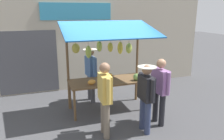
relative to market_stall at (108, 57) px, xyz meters
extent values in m
plane|color=#424244|center=(0.01, 0.04, -1.54)|extent=(40.00, 40.00, 0.00)
cube|color=#B2A893|center=(0.01, -2.16, 0.16)|extent=(9.00, 0.25, 3.40)
cube|color=teal|center=(0.46, -2.01, 1.21)|extent=(2.40, 0.06, 0.56)
cube|color=#47474C|center=(2.15, -2.02, -0.44)|extent=(1.90, 0.04, 2.10)
cube|color=brown|center=(0.01, 0.04, -0.69)|extent=(2.20, 0.90, 0.05)
cylinder|color=brown|center=(1.05, 0.43, -1.13)|extent=(0.06, 0.06, 0.83)
cylinder|color=brown|center=(-1.03, 0.43, -1.13)|extent=(0.06, 0.06, 0.83)
cylinder|color=brown|center=(1.05, -0.35, -1.13)|extent=(0.06, 0.06, 0.83)
cylinder|color=brown|center=(-1.03, -0.35, -1.13)|extent=(0.06, 0.06, 0.83)
cylinder|color=brown|center=(1.07, -0.36, -0.37)|extent=(0.07, 0.07, 2.35)
cylinder|color=brown|center=(-1.05, -0.36, -0.37)|extent=(0.07, 0.07, 2.35)
cylinder|color=brown|center=(0.01, -0.36, 0.61)|extent=(2.12, 0.06, 0.06)
cube|color=#19518C|center=(0.01, 0.19, 0.76)|extent=(2.50, 1.46, 0.39)
cylinder|color=brown|center=(-0.77, -0.38, 0.45)|extent=(0.01, 0.01, 0.31)
ellipsoid|color=#B2CC4C|center=(-0.77, -0.38, 0.14)|extent=(0.28, 0.27, 0.31)
cylinder|color=brown|center=(-0.48, -0.36, 0.48)|extent=(0.01, 0.01, 0.26)
ellipsoid|color=yellow|center=(-0.48, -0.36, 0.16)|extent=(0.19, 0.17, 0.36)
cylinder|color=brown|center=(-0.17, -0.35, 0.47)|extent=(0.01, 0.01, 0.27)
ellipsoid|color=yellow|center=(-0.17, -0.35, 0.20)|extent=(0.20, 0.21, 0.28)
cylinder|color=brown|center=(0.15, -0.35, 0.50)|extent=(0.01, 0.01, 0.21)
ellipsoid|color=#B2CC4C|center=(0.15, -0.35, 0.24)|extent=(0.15, 0.19, 0.31)
cylinder|color=brown|center=(0.49, -0.30, 0.45)|extent=(0.01, 0.01, 0.32)
ellipsoid|color=#B2CC4C|center=(0.49, -0.30, 0.11)|extent=(0.21, 0.20, 0.36)
cylinder|color=brown|center=(0.83, -0.34, 0.48)|extent=(0.01, 0.01, 0.24)
ellipsoid|color=gold|center=(0.83, -0.34, 0.22)|extent=(0.22, 0.18, 0.28)
sphere|color=#729E4C|center=(-0.72, 0.32, -0.56)|extent=(0.20, 0.20, 0.20)
ellipsoid|color=orange|center=(0.56, 0.27, -0.59)|extent=(0.23, 0.16, 0.14)
ellipsoid|color=gold|center=(-0.14, -0.27, -0.61)|extent=(0.12, 0.18, 0.10)
cylinder|color=#4C4C51|center=(0.35, -0.85, -1.13)|extent=(0.14, 0.14, 0.84)
cylinder|color=#4C4C51|center=(0.32, -0.57, -1.13)|extent=(0.14, 0.14, 0.84)
cube|color=#476B9E|center=(0.34, -0.71, -0.41)|extent=(0.27, 0.52, 0.59)
cylinder|color=#476B9E|center=(0.37, -1.02, -0.39)|extent=(0.09, 0.09, 0.54)
cylinder|color=#476B9E|center=(0.31, -0.40, -0.39)|extent=(0.09, 0.09, 0.54)
sphere|color=#8C664C|center=(0.34, -0.71, 0.03)|extent=(0.23, 0.23, 0.23)
cylinder|color=beige|center=(0.34, -0.71, 0.10)|extent=(0.44, 0.44, 0.02)
cylinder|color=#726656|center=(0.53, 1.48, -1.12)|extent=(0.14, 0.14, 0.84)
cylinder|color=#726656|center=(0.51, 1.20, -1.12)|extent=(0.14, 0.14, 0.84)
cube|color=gold|center=(0.52, 1.34, -0.40)|extent=(0.25, 0.52, 0.60)
cylinder|color=gold|center=(0.54, 1.65, -0.38)|extent=(0.09, 0.09, 0.55)
cylinder|color=gold|center=(0.50, 1.02, -0.38)|extent=(0.09, 0.09, 0.55)
sphere|color=#8C664C|center=(0.52, 1.34, 0.04)|extent=(0.23, 0.23, 0.23)
cylinder|color=#232328|center=(-0.92, 1.39, -1.13)|extent=(0.14, 0.14, 0.83)
cylinder|color=#232328|center=(-0.90, 1.11, -1.13)|extent=(0.14, 0.14, 0.83)
cube|color=#93669E|center=(-0.91, 1.25, -0.42)|extent=(0.26, 0.51, 0.59)
cylinder|color=#93669E|center=(-0.93, 1.56, -0.40)|extent=(0.09, 0.09, 0.54)
cylinder|color=#93669E|center=(-0.88, 0.94, -0.40)|extent=(0.09, 0.09, 0.54)
sphere|color=#A87A5B|center=(-0.91, 1.25, 0.01)|extent=(0.23, 0.23, 0.23)
cylinder|color=navy|center=(-0.41, 1.61, -1.15)|extent=(0.14, 0.14, 0.80)
cylinder|color=navy|center=(-0.41, 1.35, -1.15)|extent=(0.14, 0.14, 0.80)
cube|color=black|center=(-0.41, 1.48, -0.46)|extent=(0.23, 0.49, 0.56)
cylinder|color=black|center=(-0.40, 1.78, -0.44)|extent=(0.09, 0.09, 0.52)
cylinder|color=black|center=(-0.41, 1.18, -0.44)|extent=(0.09, 0.09, 0.52)
sphere|color=#8C664C|center=(-0.41, 1.48, -0.04)|extent=(0.22, 0.22, 0.22)
cylinder|color=beige|center=(-0.41, 1.48, 0.02)|extent=(0.42, 0.42, 0.02)
camera|label=1|loc=(1.87, 5.71, 1.21)|focal=35.72mm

